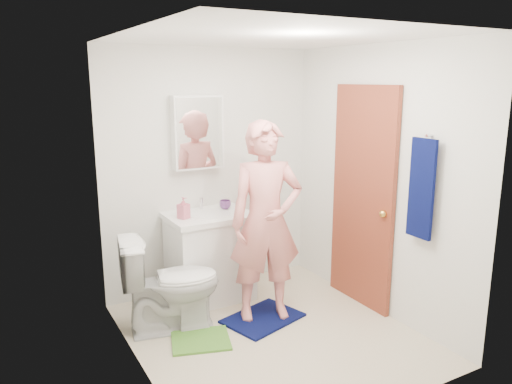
% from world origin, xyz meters
% --- Properties ---
extents(floor, '(2.20, 2.40, 0.02)m').
position_xyz_m(floor, '(0.00, 0.00, -0.01)').
color(floor, beige).
rests_on(floor, ground).
extents(ceiling, '(2.20, 2.40, 0.02)m').
position_xyz_m(ceiling, '(0.00, 0.00, 2.41)').
color(ceiling, white).
rests_on(ceiling, ground).
extents(wall_back, '(2.20, 0.02, 2.40)m').
position_xyz_m(wall_back, '(0.00, 1.21, 1.20)').
color(wall_back, silver).
rests_on(wall_back, ground).
extents(wall_front, '(2.20, 0.02, 2.40)m').
position_xyz_m(wall_front, '(0.00, -1.21, 1.20)').
color(wall_front, silver).
rests_on(wall_front, ground).
extents(wall_left, '(0.02, 2.40, 2.40)m').
position_xyz_m(wall_left, '(-1.11, 0.00, 1.20)').
color(wall_left, silver).
rests_on(wall_left, ground).
extents(wall_right, '(0.02, 2.40, 2.40)m').
position_xyz_m(wall_right, '(1.11, 0.00, 1.20)').
color(wall_right, silver).
rests_on(wall_right, ground).
extents(vanity_cabinet, '(0.75, 0.55, 0.80)m').
position_xyz_m(vanity_cabinet, '(-0.15, 0.91, 0.40)').
color(vanity_cabinet, white).
rests_on(vanity_cabinet, floor).
extents(countertop, '(0.79, 0.59, 0.05)m').
position_xyz_m(countertop, '(-0.15, 0.91, 0.83)').
color(countertop, white).
rests_on(countertop, vanity_cabinet).
extents(sink_basin, '(0.40, 0.40, 0.03)m').
position_xyz_m(sink_basin, '(-0.15, 0.91, 0.84)').
color(sink_basin, white).
rests_on(sink_basin, countertop).
extents(faucet, '(0.03, 0.03, 0.12)m').
position_xyz_m(faucet, '(-0.15, 1.09, 0.91)').
color(faucet, silver).
rests_on(faucet, countertop).
extents(medicine_cabinet, '(0.50, 0.12, 0.70)m').
position_xyz_m(medicine_cabinet, '(-0.15, 1.14, 1.60)').
color(medicine_cabinet, white).
rests_on(medicine_cabinet, wall_back).
extents(mirror_panel, '(0.46, 0.01, 0.66)m').
position_xyz_m(mirror_panel, '(-0.15, 1.08, 1.60)').
color(mirror_panel, white).
rests_on(mirror_panel, wall_back).
extents(door, '(0.05, 0.80, 2.05)m').
position_xyz_m(door, '(1.07, 0.15, 1.02)').
color(door, '#9F452B').
rests_on(door, ground).
extents(door_knob, '(0.07, 0.07, 0.07)m').
position_xyz_m(door_knob, '(1.03, -0.17, 0.95)').
color(door_knob, gold).
rests_on(door_knob, door).
extents(towel, '(0.03, 0.24, 0.80)m').
position_xyz_m(towel, '(1.03, -0.57, 1.25)').
color(towel, '#070D42').
rests_on(towel, wall_right).
extents(towel_hook, '(0.06, 0.02, 0.02)m').
position_xyz_m(towel_hook, '(1.07, -0.57, 1.67)').
color(towel_hook, silver).
rests_on(towel_hook, wall_right).
extents(toilet, '(0.89, 0.61, 0.83)m').
position_xyz_m(toilet, '(-0.70, 0.50, 0.42)').
color(toilet, white).
rests_on(toilet, floor).
extents(bath_mat, '(0.76, 0.63, 0.02)m').
position_xyz_m(bath_mat, '(0.06, 0.26, 0.01)').
color(bath_mat, '#070D42').
rests_on(bath_mat, floor).
extents(green_rug, '(0.56, 0.52, 0.02)m').
position_xyz_m(green_rug, '(-0.57, 0.17, 0.01)').
color(green_rug, '#549732').
rests_on(green_rug, floor).
extents(soap_dispenser, '(0.12, 0.12, 0.20)m').
position_xyz_m(soap_dispenser, '(-0.42, 0.88, 0.95)').
color(soap_dispenser, '#D2627A').
rests_on(soap_dispenser, countertop).
extents(toothbrush_cup, '(0.11, 0.11, 0.09)m').
position_xyz_m(toothbrush_cup, '(0.06, 1.00, 0.89)').
color(toothbrush_cup, '#69397E').
rests_on(toothbrush_cup, countertop).
extents(man, '(0.73, 0.58, 1.74)m').
position_xyz_m(man, '(0.11, 0.28, 0.89)').
color(man, '#E38480').
rests_on(man, bath_mat).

